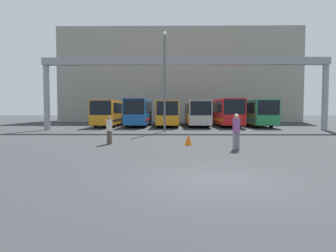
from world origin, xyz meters
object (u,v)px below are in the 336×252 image
object	(u,v)px
bus_slot_0	(110,112)
bus_slot_4	(225,111)
traffic_cone	(188,140)
bus_slot_2	(168,112)
bus_slot_5	(254,111)
pedestrian_near_right	(109,129)
bus_slot_3	(197,112)
pedestrian_mid_left	(236,131)
lamp_post	(165,78)
bus_slot_1	(139,111)

from	to	relation	value
bus_slot_0	bus_slot_4	xyz separation A→B (m)	(14.46, 0.46, 0.08)
traffic_cone	bus_slot_2	bearing A→B (deg)	94.03
bus_slot_5	pedestrian_near_right	bearing A→B (deg)	-125.14
bus_slot_3	pedestrian_mid_left	world-z (taller)	bus_slot_3
pedestrian_mid_left	lamp_post	bearing A→B (deg)	-79.96
traffic_cone	lamp_post	size ratio (longest dim) A/B	0.07
bus_slot_1	pedestrian_near_right	size ratio (longest dim) A/B	6.28
bus_slot_0	pedestrian_near_right	xyz separation A→B (m)	(4.00, -19.66, -0.93)
bus_slot_0	bus_slot_2	bearing A→B (deg)	4.43
traffic_cone	lamp_post	bearing A→B (deg)	98.54
bus_slot_2	bus_slot_5	world-z (taller)	bus_slot_5
bus_slot_2	bus_slot_3	bearing A→B (deg)	-2.56
traffic_cone	bus_slot_0	bearing A→B (deg)	113.31
bus_slot_1	bus_slot_4	bearing A→B (deg)	2.47
bus_slot_2	bus_slot_4	bearing A→B (deg)	-0.82
bus_slot_0	bus_slot_3	size ratio (longest dim) A/B	0.93
bus_slot_5	traffic_cone	world-z (taller)	bus_slot_5
bus_slot_2	traffic_cone	distance (m)	20.84
bus_slot_2	pedestrian_near_right	world-z (taller)	bus_slot_2
pedestrian_mid_left	traffic_cone	xyz separation A→B (m)	(-2.37, 1.78, -0.65)
bus_slot_1	bus_slot_3	world-z (taller)	bus_slot_1
bus_slot_2	pedestrian_near_right	size ratio (longest dim) A/B	6.96
bus_slot_1	pedestrian_mid_left	bearing A→B (deg)	-71.25
bus_slot_1	bus_slot_4	distance (m)	10.86
bus_slot_4	pedestrian_mid_left	world-z (taller)	bus_slot_4
bus_slot_5	bus_slot_3	bearing A→B (deg)	179.56
bus_slot_0	pedestrian_near_right	size ratio (longest dim) A/B	6.29
bus_slot_4	bus_slot_1	bearing A→B (deg)	-177.53
pedestrian_mid_left	lamp_post	xyz separation A→B (m)	(-4.02, 12.78, 4.04)
bus_slot_5	pedestrian_near_right	world-z (taller)	bus_slot_5
traffic_cone	lamp_post	world-z (taller)	lamp_post
bus_slot_2	traffic_cone	xyz separation A→B (m)	(1.46, -20.74, -1.44)
bus_slot_4	lamp_post	world-z (taller)	lamp_post
bus_slot_0	lamp_post	distance (m)	12.00
pedestrian_near_right	traffic_cone	distance (m)	4.76
bus_slot_4	lamp_post	xyz separation A→B (m)	(-7.42, -9.63, 3.13)
bus_slot_1	bus_slot_4	xyz separation A→B (m)	(10.85, 0.47, -0.01)
bus_slot_5	pedestrian_mid_left	world-z (taller)	bus_slot_5
bus_slot_2	traffic_cone	size ratio (longest dim) A/B	17.55
bus_slot_0	bus_slot_1	distance (m)	3.62
bus_slot_1	bus_slot_2	size ratio (longest dim) A/B	0.90
bus_slot_3	bus_slot_2	bearing A→B (deg)	177.44
pedestrian_near_right	pedestrian_mid_left	size ratio (longest dim) A/B	0.91
bus_slot_2	bus_slot_5	distance (m)	10.85
bus_slot_5	pedestrian_near_right	xyz separation A→B (m)	(-14.08, -20.01, -0.94)
pedestrian_near_right	bus_slot_4	bearing A→B (deg)	87.10
bus_slot_4	bus_slot_3	bearing A→B (deg)	-179.08
bus_slot_1	lamp_post	bearing A→B (deg)	-69.50
lamp_post	pedestrian_near_right	bearing A→B (deg)	-106.18
pedestrian_near_right	traffic_cone	bearing A→B (deg)	18.34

